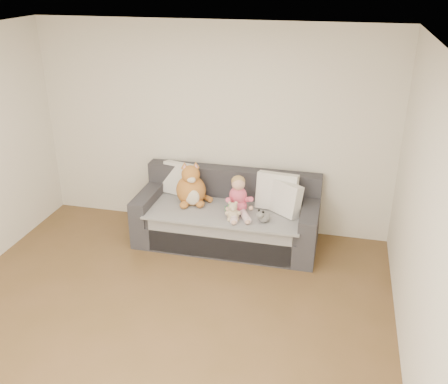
{
  "coord_description": "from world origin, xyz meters",
  "views": [
    {
      "loc": [
        1.54,
        -3.26,
        3.15
      ],
      "look_at": [
        0.3,
        1.87,
        0.75
      ],
      "focal_mm": 40.0,
      "sensor_mm": 36.0,
      "label": 1
    }
  ],
  "objects_px": {
    "plush_cat": "(191,188)",
    "teddy_bear": "(233,212)",
    "sippy_cup": "(229,208)",
    "sofa": "(228,218)",
    "toddler": "(238,198)"
  },
  "relations": [
    {
      "from": "plush_cat",
      "to": "sippy_cup",
      "type": "height_order",
      "value": "plush_cat"
    },
    {
      "from": "plush_cat",
      "to": "teddy_bear",
      "type": "relative_size",
      "value": 2.41
    },
    {
      "from": "sippy_cup",
      "to": "sofa",
      "type": "bearing_deg",
      "value": 108.61
    },
    {
      "from": "toddler",
      "to": "plush_cat",
      "type": "relative_size",
      "value": 0.84
    },
    {
      "from": "toddler",
      "to": "sippy_cup",
      "type": "relative_size",
      "value": 4.04
    },
    {
      "from": "toddler",
      "to": "sippy_cup",
      "type": "xyz_separation_m",
      "value": [
        -0.11,
        -0.03,
        -0.13
      ]
    },
    {
      "from": "toddler",
      "to": "teddy_bear",
      "type": "relative_size",
      "value": 2.03
    },
    {
      "from": "teddy_bear",
      "to": "sippy_cup",
      "type": "bearing_deg",
      "value": 101.97
    },
    {
      "from": "teddy_bear",
      "to": "sippy_cup",
      "type": "height_order",
      "value": "teddy_bear"
    },
    {
      "from": "sofa",
      "to": "sippy_cup",
      "type": "height_order",
      "value": "sofa"
    },
    {
      "from": "sofa",
      "to": "teddy_bear",
      "type": "height_order",
      "value": "sofa"
    },
    {
      "from": "plush_cat",
      "to": "sippy_cup",
      "type": "xyz_separation_m",
      "value": [
        0.51,
        -0.15,
        -0.14
      ]
    },
    {
      "from": "toddler",
      "to": "teddy_bear",
      "type": "height_order",
      "value": "toddler"
    },
    {
      "from": "plush_cat",
      "to": "teddy_bear",
      "type": "bearing_deg",
      "value": -48.67
    },
    {
      "from": "toddler",
      "to": "plush_cat",
      "type": "bearing_deg",
      "value": 150.44
    }
  ]
}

